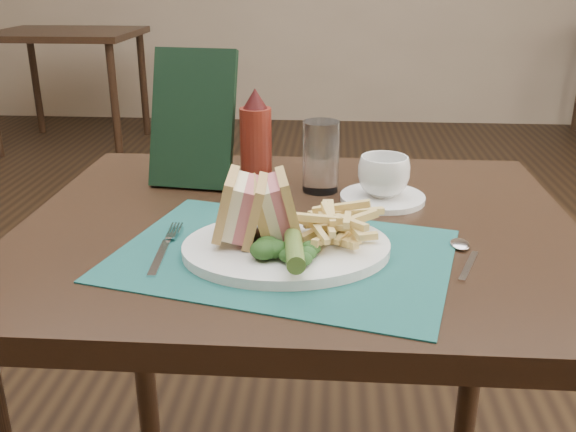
{
  "coord_description": "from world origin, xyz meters",
  "views": [
    {
      "loc": [
        0.05,
        -1.47,
        1.14
      ],
      "look_at": [
        -0.01,
        -0.6,
        0.8
      ],
      "focal_mm": 40.0,
      "sensor_mm": 36.0,
      "label": 1
    }
  ],
  "objects_px": {
    "sandwich_half_a": "(226,207)",
    "ketchup_bottle": "(256,139)",
    "sandwich_half_b": "(260,207)",
    "drinking_glass": "(321,157)",
    "plate": "(287,248)",
    "saucer": "(382,198)",
    "check_presenter": "(193,119)",
    "table_bg_left": "(72,89)",
    "table_main": "(297,409)",
    "placemat": "(283,255)",
    "coffee_cup": "(384,176)"
  },
  "relations": [
    {
      "from": "sandwich_half_a",
      "to": "ketchup_bottle",
      "type": "xyz_separation_m",
      "value": [
        0.01,
        0.28,
        0.03
      ]
    },
    {
      "from": "sandwich_half_b",
      "to": "drinking_glass",
      "type": "height_order",
      "value": "drinking_glass"
    },
    {
      "from": "plate",
      "to": "ketchup_bottle",
      "type": "xyz_separation_m",
      "value": [
        -0.08,
        0.29,
        0.08
      ]
    },
    {
      "from": "saucer",
      "to": "ketchup_bottle",
      "type": "distance_m",
      "value": 0.25
    },
    {
      "from": "check_presenter",
      "to": "table_bg_left",
      "type": "bearing_deg",
      "value": 123.62
    },
    {
      "from": "ketchup_bottle",
      "to": "table_main",
      "type": "bearing_deg",
      "value": -61.84
    },
    {
      "from": "table_main",
      "to": "saucer",
      "type": "bearing_deg",
      "value": 36.7
    },
    {
      "from": "table_bg_left",
      "to": "plate",
      "type": "xyz_separation_m",
      "value": [
        1.66,
        -3.29,
        0.38
      ]
    },
    {
      "from": "table_main",
      "to": "saucer",
      "type": "distance_m",
      "value": 0.42
    },
    {
      "from": "table_bg_left",
      "to": "placemat",
      "type": "bearing_deg",
      "value": -63.28
    },
    {
      "from": "placemat",
      "to": "sandwich_half_a",
      "type": "xyz_separation_m",
      "value": [
        -0.08,
        0.02,
        0.07
      ]
    },
    {
      "from": "ketchup_bottle",
      "to": "saucer",
      "type": "bearing_deg",
      "value": -13.95
    },
    {
      "from": "coffee_cup",
      "to": "ketchup_bottle",
      "type": "bearing_deg",
      "value": 166.05
    },
    {
      "from": "placemat",
      "to": "ketchup_bottle",
      "type": "xyz_separation_m",
      "value": [
        -0.07,
        0.3,
        0.09
      ]
    },
    {
      "from": "coffee_cup",
      "to": "ketchup_bottle",
      "type": "distance_m",
      "value": 0.24
    },
    {
      "from": "sandwich_half_a",
      "to": "saucer",
      "type": "distance_m",
      "value": 0.34
    },
    {
      "from": "saucer",
      "to": "coffee_cup",
      "type": "distance_m",
      "value": 0.04
    },
    {
      "from": "table_main",
      "to": "table_bg_left",
      "type": "bearing_deg",
      "value": 117.91
    },
    {
      "from": "placemat",
      "to": "ketchup_bottle",
      "type": "bearing_deg",
      "value": 103.72
    },
    {
      "from": "sandwich_half_a",
      "to": "ketchup_bottle",
      "type": "relative_size",
      "value": 0.52
    },
    {
      "from": "saucer",
      "to": "coffee_cup",
      "type": "relative_size",
      "value": 1.66
    },
    {
      "from": "table_bg_left",
      "to": "check_presenter",
      "type": "xyz_separation_m",
      "value": [
        1.47,
        -2.98,
        0.5
      ]
    },
    {
      "from": "saucer",
      "to": "table_bg_left",
      "type": "bearing_deg",
      "value": 120.75
    },
    {
      "from": "placemat",
      "to": "table_main",
      "type": "bearing_deg",
      "value": 83.86
    },
    {
      "from": "table_main",
      "to": "sandwich_half_a",
      "type": "bearing_deg",
      "value": -129.0
    },
    {
      "from": "table_main",
      "to": "placemat",
      "type": "xyz_separation_m",
      "value": [
        -0.01,
        -0.14,
        0.38
      ]
    },
    {
      "from": "coffee_cup",
      "to": "saucer",
      "type": "bearing_deg",
      "value": 0.0
    },
    {
      "from": "sandwich_half_b",
      "to": "check_presenter",
      "type": "height_order",
      "value": "check_presenter"
    },
    {
      "from": "table_main",
      "to": "ketchup_bottle",
      "type": "xyz_separation_m",
      "value": [
        -0.09,
        0.16,
        0.47
      ]
    },
    {
      "from": "check_presenter",
      "to": "table_main",
      "type": "bearing_deg",
      "value": -33.97
    },
    {
      "from": "placemat",
      "to": "sandwich_half_b",
      "type": "distance_m",
      "value": 0.08
    },
    {
      "from": "saucer",
      "to": "drinking_glass",
      "type": "bearing_deg",
      "value": 157.04
    },
    {
      "from": "table_main",
      "to": "ketchup_bottle",
      "type": "distance_m",
      "value": 0.5
    },
    {
      "from": "plate",
      "to": "ketchup_bottle",
      "type": "relative_size",
      "value": 1.61
    },
    {
      "from": "placemat",
      "to": "check_presenter",
      "type": "height_order",
      "value": "check_presenter"
    },
    {
      "from": "plate",
      "to": "coffee_cup",
      "type": "height_order",
      "value": "coffee_cup"
    },
    {
      "from": "saucer",
      "to": "sandwich_half_a",
      "type": "bearing_deg",
      "value": -136.66
    },
    {
      "from": "plate",
      "to": "check_presenter",
      "type": "xyz_separation_m",
      "value": [
        -0.2,
        0.31,
        0.12
      ]
    },
    {
      "from": "plate",
      "to": "sandwich_half_b",
      "type": "xyz_separation_m",
      "value": [
        -0.04,
        0.02,
        0.06
      ]
    },
    {
      "from": "table_main",
      "to": "sandwich_half_a",
      "type": "distance_m",
      "value": 0.47
    },
    {
      "from": "saucer",
      "to": "check_presenter",
      "type": "bearing_deg",
      "value": 167.89
    },
    {
      "from": "plate",
      "to": "sandwich_half_b",
      "type": "distance_m",
      "value": 0.07
    },
    {
      "from": "placemat",
      "to": "check_presenter",
      "type": "relative_size",
      "value": 1.83
    },
    {
      "from": "table_bg_left",
      "to": "placemat",
      "type": "relative_size",
      "value": 1.92
    },
    {
      "from": "drinking_glass",
      "to": "coffee_cup",
      "type": "bearing_deg",
      "value": -22.96
    },
    {
      "from": "drinking_glass",
      "to": "ketchup_bottle",
      "type": "distance_m",
      "value": 0.12
    },
    {
      "from": "saucer",
      "to": "ketchup_bottle",
      "type": "bearing_deg",
      "value": 166.05
    },
    {
      "from": "sandwich_half_b",
      "to": "ketchup_bottle",
      "type": "height_order",
      "value": "ketchup_bottle"
    },
    {
      "from": "plate",
      "to": "drinking_glass",
      "type": "relative_size",
      "value": 2.31
    },
    {
      "from": "plate",
      "to": "saucer",
      "type": "height_order",
      "value": "plate"
    }
  ]
}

